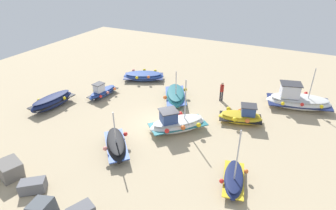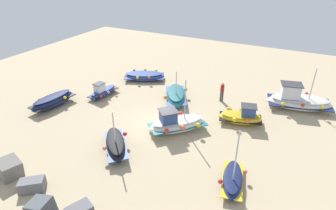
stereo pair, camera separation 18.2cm
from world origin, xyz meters
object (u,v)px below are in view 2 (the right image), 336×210
object	(u,v)px
fishing_boat_1	(53,101)
fishing_boat_6	(298,101)
fishing_boat_4	(233,179)
fishing_boat_0	(144,76)
fishing_boat_5	(241,117)
fishing_boat_8	(116,145)
fishing_boat_7	(103,92)
fishing_boat_2	(176,96)
fishing_boat_3	(177,123)
person_walking	(222,91)

from	to	relation	value
fishing_boat_1	fishing_boat_6	world-z (taller)	fishing_boat_6
fishing_boat_4	fishing_boat_6	world-z (taller)	fishing_boat_4
fishing_boat_0	fishing_boat_4	distance (m)	15.90
fishing_boat_5	fishing_boat_8	xyz separation A→B (m)	(6.38, 7.11, -0.03)
fishing_boat_6	fishing_boat_7	size ratio (longest dim) A/B	1.70
fishing_boat_1	fishing_boat_4	bearing A→B (deg)	88.69
fishing_boat_2	fishing_boat_7	world-z (taller)	fishing_boat_2
fishing_boat_5	fishing_boat_8	size ratio (longest dim) A/B	1.00
fishing_boat_3	person_walking	size ratio (longest dim) A/B	2.44
fishing_boat_4	fishing_boat_5	world-z (taller)	fishing_boat_4
fishing_boat_3	fishing_boat_6	xyz separation A→B (m)	(-7.46, -7.61, 0.07)
fishing_boat_2	fishing_boat_7	distance (m)	6.59
fishing_boat_1	fishing_boat_4	distance (m)	15.97
fishing_boat_5	fishing_boat_8	distance (m)	9.56
fishing_boat_7	person_walking	distance (m)	10.56
fishing_boat_4	person_walking	xyz separation A→B (m)	(3.59, -9.46, 0.65)
fishing_boat_7	fishing_boat_6	bearing A→B (deg)	115.84
fishing_boat_1	fishing_boat_4	world-z (taller)	fishing_boat_4
fishing_boat_3	fishing_boat_4	size ratio (longest dim) A/B	1.13
fishing_boat_0	fishing_boat_6	xyz separation A→B (m)	(-14.39, -0.66, 0.24)
fishing_boat_1	fishing_boat_3	distance (m)	10.85
fishing_boat_0	fishing_boat_2	world-z (taller)	fishing_boat_2
fishing_boat_5	person_walking	xyz separation A→B (m)	(2.41, -2.80, 0.48)
fishing_boat_0	fishing_boat_2	size ratio (longest dim) A/B	1.03
fishing_boat_6	fishing_boat_0	bearing A→B (deg)	-11.37
fishing_boat_5	person_walking	world-z (taller)	person_walking
fishing_boat_5	fishing_boat_7	bearing A→B (deg)	169.74
fishing_boat_0	fishing_boat_7	distance (m)	5.05
fishing_boat_8	person_walking	world-z (taller)	fishing_boat_8
fishing_boat_3	fishing_boat_5	world-z (taller)	fishing_boat_3
fishing_boat_0	fishing_boat_1	world-z (taller)	fishing_boat_1
fishing_boat_0	fishing_boat_3	world-z (taller)	fishing_boat_3
fishing_boat_8	person_walking	distance (m)	10.69
fishing_boat_4	fishing_boat_8	bearing A→B (deg)	80.84
fishing_boat_1	fishing_boat_2	xyz separation A→B (m)	(-8.66, -5.65, -0.06)
fishing_boat_7	fishing_boat_2	bearing A→B (deg)	115.70
fishing_boat_1	person_walking	distance (m)	14.30
fishing_boat_6	fishing_boat_3	bearing A→B (deg)	31.57
fishing_boat_0	fishing_boat_4	world-z (taller)	fishing_boat_4
fishing_boat_1	fishing_boat_8	bearing A→B (deg)	79.12
fishing_boat_0	fishing_boat_4	bearing A→B (deg)	-66.44
person_walking	fishing_boat_3	bearing A→B (deg)	144.78
fishing_boat_1	fishing_boat_3	bearing A→B (deg)	103.58
fishing_boat_3	fishing_boat_8	size ratio (longest dim) A/B	1.22
fishing_boat_1	fishing_boat_3	size ratio (longest dim) A/B	0.95
fishing_boat_5	person_walking	bearing A→B (deg)	115.45
fishing_boat_7	fishing_boat_8	world-z (taller)	fishing_boat_8
fishing_boat_6	fishing_boat_8	world-z (taller)	fishing_boat_6
fishing_boat_3	fishing_boat_8	distance (m)	4.66
fishing_boat_2	fishing_boat_6	world-z (taller)	fishing_boat_6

